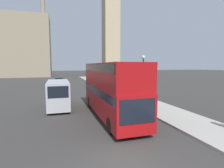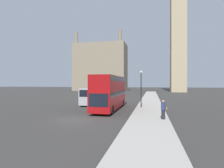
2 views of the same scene
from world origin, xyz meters
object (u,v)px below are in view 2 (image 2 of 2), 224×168
(red_double_decker_bus, at_px, (110,91))
(white_van, at_px, (91,96))
(clock_tower, at_px, (178,17))
(parked_sedan, at_px, (119,93))
(pedestrian, at_px, (163,110))
(street_lamp, at_px, (141,83))

(red_double_decker_bus, distance_m, white_van, 5.84)
(clock_tower, bearing_deg, white_van, -112.37)
(parked_sedan, bearing_deg, pedestrian, -72.85)
(red_double_decker_bus, height_order, pedestrian, red_double_decker_bus)
(pedestrian, relative_size, street_lamp, 0.35)
(street_lamp, distance_m, parked_sedan, 27.73)
(clock_tower, xyz_separation_m, street_lamp, (-12.07, -51.31, -27.26))
(red_double_decker_bus, xyz_separation_m, pedestrian, (6.54, -5.86, -1.44))
(red_double_decker_bus, bearing_deg, street_lamp, 25.36)
(clock_tower, xyz_separation_m, parked_sedan, (-20.09, -24.92, -30.12))
(street_lamp, bearing_deg, pedestrian, -72.03)
(white_van, height_order, street_lamp, street_lamp)
(clock_tower, bearing_deg, red_double_decker_bus, -106.82)
(parked_sedan, bearing_deg, white_van, -90.45)
(white_van, bearing_deg, pedestrian, -42.38)
(white_van, xyz_separation_m, pedestrian, (10.73, -9.79, -0.42))
(pedestrian, bearing_deg, red_double_decker_bus, 138.14)
(white_van, height_order, parked_sedan, white_van)
(red_double_decker_bus, bearing_deg, white_van, 136.84)
(parked_sedan, bearing_deg, street_lamp, -73.10)
(clock_tower, height_order, red_double_decker_bus, clock_tower)
(white_van, bearing_deg, street_lamp, -13.87)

